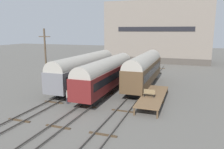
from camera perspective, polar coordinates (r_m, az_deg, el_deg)
The scene contains 12 objects.
ground_plane at distance 28.96m, azimuth -4.05°, elevation -6.50°, with size 200.00×200.00×0.00m, color #56544F.
track_left at distance 30.95m, azimuth -11.78°, elevation -5.27°, with size 2.60×60.00×0.26m.
track_middle at distance 28.92m, azimuth -4.05°, elevation -6.24°, with size 2.60×60.00×0.26m.
track_right at distance 27.50m, azimuth 4.69°, elevation -7.19°, with size 2.60×60.00×0.26m.
train_car_grey at distance 35.37m, azimuth -6.98°, elevation 1.65°, with size 3.09×18.19×5.22m.
train_car_brown at distance 34.81m, azimuth 8.37°, elevation 1.61°, with size 3.03×16.37×5.37m.
train_car_maroon at distance 31.63m, azimuth -1.39°, elevation 0.39°, with size 2.96×17.11×5.02m.
station_platform at distance 27.89m, azimuth 10.73°, elevation -5.50°, with size 2.75×10.15×0.96m.
bench at distance 26.99m, azimuth 9.72°, elevation -4.77°, with size 1.40×0.40×0.91m.
person_worker at distance 27.49m, azimuth -11.56°, elevation -5.43°, with size 0.32×0.32×1.73m.
utility_pole at distance 32.06m, azimuth -16.90°, elevation 3.49°, with size 1.80×0.24×9.18m.
warehouse_building at distance 66.06m, azimuth 11.83°, elevation 10.78°, with size 28.98×11.53×16.93m.
Camera 1 is at (11.14, -25.22, 8.88)m, focal length 35.00 mm.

